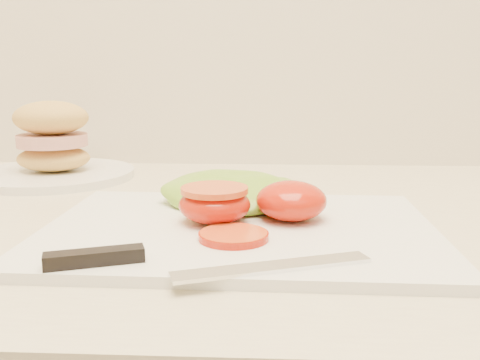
{
  "coord_description": "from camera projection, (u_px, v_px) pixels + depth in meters",
  "views": [
    {
      "loc": [
        -0.61,
        1.07,
        1.1
      ],
      "look_at": [
        -0.63,
        1.6,
        0.99
      ],
      "focal_mm": 40.0,
      "sensor_mm": 36.0,
      "label": 1
    }
  ],
  "objects": [
    {
      "name": "cutting_board",
      "position": [
        240.0,
        230.0,
        0.54
      ],
      "size": [
        0.4,
        0.29,
        0.01
      ],
      "primitive_type": "cube",
      "rotation": [
        0.0,
        0.0,
        -0.02
      ],
      "color": "white",
      "rests_on": "counter"
    },
    {
      "name": "tomato_half_dome",
      "position": [
        291.0,
        201.0,
        0.56
      ],
      "size": [
        0.07,
        0.07,
        0.04
      ],
      "primitive_type": "ellipsoid",
      "color": "red",
      "rests_on": "cutting_board"
    },
    {
      "name": "tomato_half_cut",
      "position": [
        215.0,
        203.0,
        0.55
      ],
      "size": [
        0.07,
        0.07,
        0.04
      ],
      "color": "red",
      "rests_on": "cutting_board"
    },
    {
      "name": "tomato_slice_0",
      "position": [
        234.0,
        236.0,
        0.5
      ],
      "size": [
        0.06,
        0.06,
        0.01
      ],
      "primitive_type": "cylinder",
      "color": "#CA5D1E",
      "rests_on": "cutting_board"
    },
    {
      "name": "lettuce_leaf_0",
      "position": [
        230.0,
        192.0,
        0.62
      ],
      "size": [
        0.18,
        0.14,
        0.03
      ],
      "primitive_type": "ellipsoid",
      "rotation": [
        0.0,
        0.0,
        -0.18
      ],
      "color": "#8FBC31",
      "rests_on": "cutting_board"
    },
    {
      "name": "lettuce_leaf_1",
      "position": [
        273.0,
        194.0,
        0.62
      ],
      "size": [
        0.14,
        0.14,
        0.03
      ],
      "primitive_type": "ellipsoid",
      "rotation": [
        0.0,
        0.0,
        0.77
      ],
      "color": "#8FBC31",
      "rests_on": "cutting_board"
    },
    {
      "name": "knife",
      "position": [
        164.0,
        261.0,
        0.43
      ],
      "size": [
        0.27,
        0.08,
        0.01
      ],
      "rotation": [
        0.0,
        0.0,
        0.35
      ],
      "color": "silver",
      "rests_on": "cutting_board"
    },
    {
      "name": "sandwich_plate",
      "position": [
        53.0,
        151.0,
        0.82
      ],
      "size": [
        0.24,
        0.24,
        0.12
      ],
      "rotation": [
        0.0,
        0.0,
        0.19
      ],
      "color": "white",
      "rests_on": "counter"
    }
  ]
}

